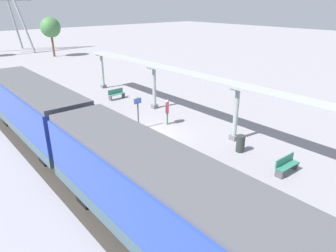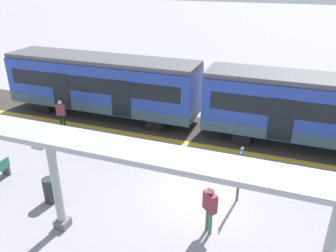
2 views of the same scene
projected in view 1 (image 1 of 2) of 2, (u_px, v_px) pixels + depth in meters
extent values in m
plane|color=gray|center=(151.00, 135.00, 19.43)|extent=(176.00, 176.00, 0.00)
cube|color=gold|center=(98.00, 152.00, 17.19)|extent=(0.38, 30.95, 0.01)
cube|color=#38332D|center=(68.00, 162.00, 16.11)|extent=(3.20, 42.95, 0.01)
cube|color=#2742A5|center=(154.00, 195.00, 10.11)|extent=(2.60, 11.21, 2.60)
cube|color=#38525F|center=(155.00, 220.00, 10.49)|extent=(2.63, 11.23, 0.55)
cube|color=#515156|center=(153.00, 157.00, 9.57)|extent=(2.39, 11.21, 0.24)
cube|color=black|center=(183.00, 173.00, 10.78)|extent=(0.03, 10.32, 0.84)
cube|color=black|center=(223.00, 212.00, 9.68)|extent=(0.04, 1.10, 2.00)
cube|color=black|center=(152.00, 167.00, 12.31)|extent=(0.04, 1.10, 2.00)
cube|color=black|center=(104.00, 189.00, 13.25)|extent=(2.21, 0.90, 0.64)
cube|color=#2742A5|center=(34.00, 108.00, 18.43)|extent=(2.60, 11.21, 2.60)
cube|color=#38525F|center=(37.00, 123.00, 18.81)|extent=(2.63, 11.23, 0.55)
cube|color=#515156|center=(30.00, 85.00, 17.89)|extent=(2.39, 11.21, 0.24)
cube|color=black|center=(55.00, 99.00, 19.10)|extent=(0.03, 10.32, 0.84)
cube|color=black|center=(68.00, 115.00, 18.00)|extent=(0.04, 1.10, 2.00)
cube|color=black|center=(45.00, 100.00, 20.63)|extent=(0.04, 1.10, 2.00)
cube|color=black|center=(21.00, 117.00, 21.57)|extent=(2.21, 0.90, 0.64)
cube|color=black|center=(61.00, 152.00, 16.51)|extent=(2.21, 0.90, 0.64)
cube|color=slate|center=(234.00, 137.00, 18.71)|extent=(0.44, 0.44, 0.30)
cylinder|color=#9AA7A1|center=(236.00, 113.00, 18.10)|extent=(0.28, 0.28, 2.92)
cube|color=#9AA7A1|center=(238.00, 88.00, 17.53)|extent=(1.10, 0.36, 0.12)
cube|color=slate|center=(155.00, 106.00, 24.28)|extent=(0.44, 0.44, 0.30)
cylinder|color=#9AA7A1|center=(154.00, 87.00, 23.67)|extent=(0.28, 0.28, 2.92)
cube|color=#9AA7A1|center=(154.00, 67.00, 23.10)|extent=(1.10, 0.36, 0.12)
cube|color=slate|center=(104.00, 86.00, 30.03)|extent=(0.44, 0.44, 0.30)
cylinder|color=#9AA7A1|center=(102.00, 70.00, 29.42)|extent=(0.28, 0.28, 2.92)
cube|color=#9AA7A1|center=(101.00, 54.00, 28.85)|extent=(1.10, 0.36, 0.12)
cube|color=#A8AAB2|center=(192.00, 74.00, 20.18)|extent=(1.20, 25.28, 0.16)
cube|color=#3C7F6C|center=(117.00, 94.00, 26.46)|extent=(1.52, 0.50, 0.04)
cube|color=#3C7F6C|center=(115.00, 91.00, 26.51)|extent=(1.50, 0.12, 0.40)
cube|color=#4C4C51|center=(123.00, 95.00, 26.97)|extent=(0.11, 0.40, 0.42)
cube|color=#4C4C51|center=(110.00, 98.00, 26.13)|extent=(0.11, 0.40, 0.42)
cube|color=#2E7963|center=(287.00, 165.00, 14.93)|extent=(1.51, 0.49, 0.04)
cube|color=#2E7963|center=(285.00, 160.00, 14.98)|extent=(1.50, 0.11, 0.40)
cube|color=#4C4C51|center=(294.00, 165.00, 15.40)|extent=(0.11, 0.40, 0.42)
cube|color=#4C4C51|center=(279.00, 174.00, 14.63)|extent=(0.11, 0.40, 0.42)
cylinder|color=#292F2F|center=(240.00, 144.00, 17.11)|extent=(0.48, 0.48, 0.98)
cylinder|color=#4C4C51|center=(138.00, 113.00, 19.96)|extent=(0.10, 0.10, 2.20)
cube|color=#284C9E|center=(138.00, 101.00, 19.64)|extent=(0.56, 0.04, 0.36)
cylinder|color=black|center=(228.00, 217.00, 11.38)|extent=(0.10, 0.10, 0.81)
cylinder|color=black|center=(223.00, 216.00, 11.46)|extent=(0.10, 0.10, 0.81)
cube|color=brown|center=(227.00, 201.00, 11.15)|extent=(0.34, 0.52, 0.61)
sphere|color=beige|center=(228.00, 191.00, 10.99)|extent=(0.22, 0.22, 0.22)
cylinder|color=#426B4D|center=(167.00, 119.00, 20.91)|extent=(0.11, 0.11, 0.87)
cylinder|color=#426B4D|center=(167.00, 118.00, 21.08)|extent=(0.11, 0.11, 0.87)
cube|color=maroon|center=(167.00, 108.00, 20.71)|extent=(0.50, 0.54, 0.65)
sphere|color=tan|center=(167.00, 101.00, 20.54)|extent=(0.24, 0.24, 0.24)
cylinder|color=brown|center=(53.00, 46.00, 46.71)|extent=(0.32, 0.32, 3.15)
sphere|color=#407540|center=(50.00, 27.00, 45.66)|extent=(2.97, 2.97, 2.97)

